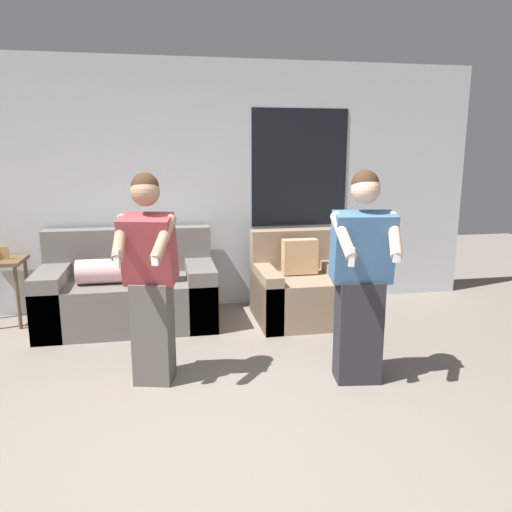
{
  "coord_description": "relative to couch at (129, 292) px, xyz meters",
  "views": [
    {
      "loc": [
        -0.28,
        -2.38,
        1.74
      ],
      "look_at": [
        0.39,
        1.15,
        0.98
      ],
      "focal_mm": 35.0,
      "sensor_mm": 36.0,
      "label": 1
    }
  ],
  "objects": [
    {
      "name": "side_table",
      "position": [
        -1.23,
        0.22,
        0.22
      ],
      "size": [
        0.4,
        0.45,
        0.83
      ],
      "color": "brown",
      "rests_on": "ground_plane"
    },
    {
      "name": "couch",
      "position": [
        0.0,
        0.0,
        0.0
      ],
      "size": [
        1.72,
        0.93,
        0.94
      ],
      "color": "slate",
      "rests_on": "ground_plane"
    },
    {
      "name": "wall_back",
      "position": [
        0.66,
        0.5,
        1.02
      ],
      "size": [
        6.6,
        0.07,
        2.7
      ],
      "color": "silver",
      "rests_on": "ground_plane"
    },
    {
      "name": "armchair",
      "position": [
        1.75,
        -0.18,
        -0.02
      ],
      "size": [
        0.92,
        0.88,
        0.91
      ],
      "color": "#937A60",
      "rests_on": "ground_plane"
    },
    {
      "name": "person_left",
      "position": [
        0.25,
        -1.41,
        0.48
      ],
      "size": [
        0.46,
        0.56,
        1.59
      ],
      "color": "#56514C",
      "rests_on": "ground_plane"
    },
    {
      "name": "person_right",
      "position": [
        1.79,
        -1.67,
        0.47
      ],
      "size": [
        0.5,
        0.52,
        1.61
      ],
      "color": "#28282D",
      "rests_on": "ground_plane"
    },
    {
      "name": "ground_plane",
      "position": [
        0.64,
        -2.66,
        -0.33
      ],
      "size": [
        14.0,
        14.0,
        0.0
      ],
      "primitive_type": "plane",
      "color": "slate"
    }
  ]
}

